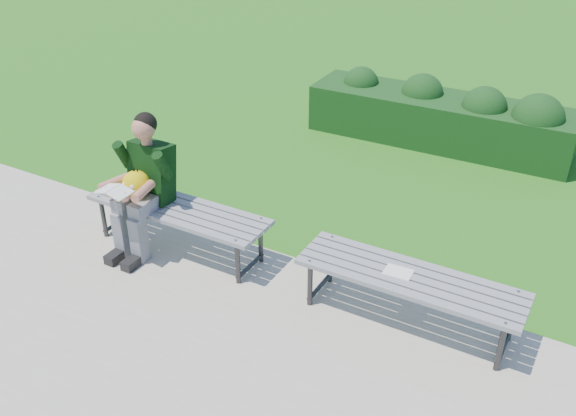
% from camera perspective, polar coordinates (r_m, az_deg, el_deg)
% --- Properties ---
extents(ground, '(80.00, 80.00, 0.00)m').
position_cam_1_polar(ground, '(6.13, -1.21, -3.99)').
color(ground, '#2C7119').
rests_on(ground, ground).
extents(walkway, '(30.00, 3.50, 0.02)m').
position_cam_1_polar(walkway, '(5.03, -11.66, -13.58)').
color(walkway, '#AFA190').
rests_on(walkway, ground).
extents(hedge, '(3.33, 0.89, 0.88)m').
position_cam_1_polar(hedge, '(8.44, 13.89, 7.96)').
color(hedge, '#114010').
rests_on(hedge, ground).
extents(bench_left, '(1.80, 0.50, 0.46)m').
position_cam_1_polar(bench_left, '(6.04, -9.76, -0.40)').
color(bench_left, gray).
rests_on(bench_left, walkway).
extents(bench_right, '(1.80, 0.50, 0.46)m').
position_cam_1_polar(bench_right, '(5.15, 10.76, -6.45)').
color(bench_right, gray).
rests_on(bench_right, walkway).
extents(seated_boy, '(0.56, 0.76, 1.31)m').
position_cam_1_polar(seated_boy, '(6.01, -12.82, 2.37)').
color(seated_boy, gray).
rests_on(seated_boy, walkway).
extents(paper_sheet, '(0.23, 0.17, 0.01)m').
position_cam_1_polar(paper_sheet, '(5.14, 9.77, -5.63)').
color(paper_sheet, white).
rests_on(paper_sheet, bench_right).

